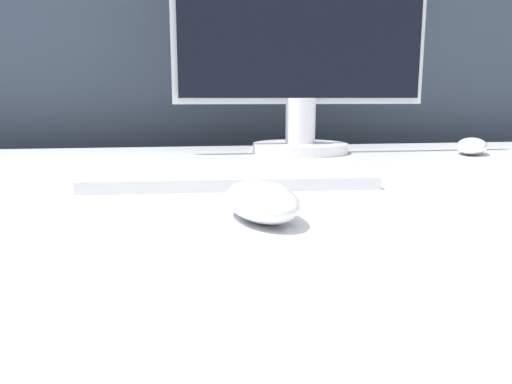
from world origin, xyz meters
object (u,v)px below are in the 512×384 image
Objects in this scene: keyboard at (229,175)px; computer_mouse_far at (472,146)px; computer_mouse_near at (262,201)px; monitor at (302,18)px.

computer_mouse_far is (0.51, 0.26, 0.01)m from keyboard.
computer_mouse_far reaches higher than keyboard.
computer_mouse_near is 0.69m from computer_mouse_far.
computer_mouse_near is 0.63m from monitor.
monitor is at bearing 62.07° from computer_mouse_near.
computer_mouse_far is at bearing 30.23° from keyboard.
computer_mouse_near is at bearing -84.42° from keyboard.
computer_mouse_near is at bearing -107.10° from monitor.
monitor is at bearing -160.99° from computer_mouse_far.
keyboard is at bearing 81.91° from computer_mouse_near.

